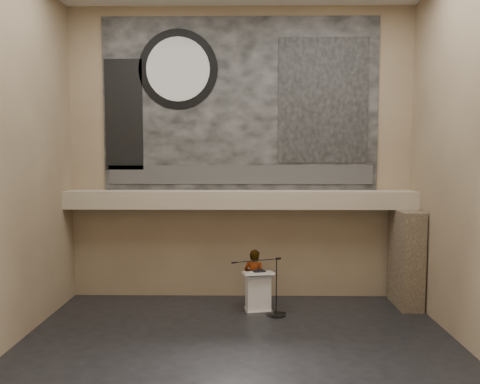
{
  "coord_description": "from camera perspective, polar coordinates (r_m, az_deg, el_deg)",
  "views": [
    {
      "loc": [
        0.17,
        -9.78,
        4.25
      ],
      "look_at": [
        0.0,
        3.2,
        3.2
      ],
      "focal_mm": 35.0,
      "sensor_mm": 36.0,
      "label": 1
    }
  ],
  "objects": [
    {
      "name": "floor",
      "position": [
        10.66,
        -0.23,
        -18.86
      ],
      "size": [
        10.0,
        10.0,
        0.0
      ],
      "primitive_type": "plane",
      "color": "black",
      "rests_on": "ground"
    },
    {
      "name": "banner",
      "position": [
        13.83,
        0.04,
        10.64
      ],
      "size": [
        8.0,
        0.05,
        5.0
      ],
      "primitive_type": "cube",
      "color": "black",
      "rests_on": "wall_back"
    },
    {
      "name": "speaker_person",
      "position": [
        13.11,
        1.78,
        -10.53
      ],
      "size": [
        0.7,
        0.58,
        1.65
      ],
      "primitive_type": "imported",
      "rotation": [
        0.0,
        0.0,
        2.78
      ],
      "color": "silver",
      "rests_on": "floor"
    },
    {
      "name": "sprinkler_left",
      "position": [
        13.54,
        -6.77,
        -2.11
      ],
      "size": [
        0.04,
        0.04,
        0.06
      ],
      "primitive_type": "cylinder",
      "color": "#B2893D",
      "rests_on": "soffit"
    },
    {
      "name": "banner_clock_face",
      "position": [
        14.05,
        -7.57,
        14.63
      ],
      "size": [
        1.84,
        0.02,
        1.84
      ],
      "primitive_type": "cylinder",
      "rotation": [
        1.57,
        0.0,
        0.0
      ],
      "color": "silver",
      "rests_on": "banner"
    },
    {
      "name": "banner_text_strip",
      "position": [
        13.72,
        0.04,
        2.12
      ],
      "size": [
        7.76,
        0.02,
        0.55
      ],
      "primitive_type": "cube",
      "color": "#303030",
      "rests_on": "banner"
    },
    {
      "name": "mic_stand",
      "position": [
        12.74,
        4.24,
        -13.74
      ],
      "size": [
        1.43,
        0.75,
        1.55
      ],
      "rotation": [
        0.0,
        0.0,
        0.39
      ],
      "color": "black",
      "rests_on": "floor"
    },
    {
      "name": "banner_clock_rim",
      "position": [
        14.07,
        -7.56,
        14.62
      ],
      "size": [
        2.3,
        0.02,
        2.3
      ],
      "primitive_type": "cylinder",
      "rotation": [
        1.57,
        0.0,
        0.0
      ],
      "color": "black",
      "rests_on": "banner"
    },
    {
      "name": "lectern",
      "position": [
        12.87,
        2.22,
        -12.07
      ],
      "size": [
        0.89,
        0.7,
        1.14
      ],
      "rotation": [
        0.0,
        0.0,
        0.18
      ],
      "color": "silver",
      "rests_on": "floor"
    },
    {
      "name": "banner_brick_print",
      "position": [
        14.21,
        -13.98,
        9.13
      ],
      "size": [
        1.1,
        0.02,
        3.2
      ],
      "primitive_type": "cube",
      "color": "black",
      "rests_on": "banner"
    },
    {
      "name": "wall_right",
      "position": [
        10.91,
        27.11,
        4.12
      ],
      "size": [
        0.02,
        8.0,
        8.5
      ],
      "primitive_type": "cube",
      "color": "#7E6850",
      "rests_on": "floor"
    },
    {
      "name": "sprinkler_right",
      "position": [
        13.53,
        8.09,
        -2.13
      ],
      "size": [
        0.04,
        0.04,
        0.06
      ],
      "primitive_type": "cylinder",
      "color": "#B2893D",
      "rests_on": "soffit"
    },
    {
      "name": "wall_left",
      "position": [
        11.06,
        -27.19,
        4.12
      ],
      "size": [
        0.02,
        8.0,
        8.5
      ],
      "primitive_type": "cube",
      "color": "#7E6850",
      "rests_on": "floor"
    },
    {
      "name": "papers",
      "position": [
        12.73,
        1.9,
        -9.69
      ],
      "size": [
        0.32,
        0.36,
        0.0
      ],
      "primitive_type": "cube",
      "rotation": [
        0.0,
        0.0,
        -0.41
      ],
      "color": "silver",
      "rests_on": "lectern"
    },
    {
      "name": "stone_pier",
      "position": [
        13.99,
        19.59,
        -7.61
      ],
      "size": [
        0.6,
        1.4,
        2.7
      ],
      "primitive_type": "cube",
      "color": "#473A2B",
      "rests_on": "floor"
    },
    {
      "name": "binder",
      "position": [
        12.74,
        2.3,
        -9.61
      ],
      "size": [
        0.39,
        0.36,
        0.04
      ],
      "primitive_type": "cube",
      "rotation": [
        0.0,
        0.0,
        0.39
      ],
      "color": "black",
      "rests_on": "lectern"
    },
    {
      "name": "wall_front",
      "position": [
        5.78,
        -0.91,
        4.64
      ],
      "size": [
        10.0,
        0.02,
        8.5
      ],
      "primitive_type": "cube",
      "color": "#7E6850",
      "rests_on": "floor"
    },
    {
      "name": "banner_building_print",
      "position": [
        13.98,
        10.11,
        10.92
      ],
      "size": [
        2.6,
        0.02,
        3.6
      ],
      "primitive_type": "cube",
      "color": "black",
      "rests_on": "banner"
    },
    {
      "name": "wall_back",
      "position": [
        13.78,
        0.04,
        4.62
      ],
      "size": [
        10.0,
        0.02,
        8.5
      ],
      "primitive_type": "cube",
      "color": "#7E6850",
      "rests_on": "floor"
    },
    {
      "name": "soffit",
      "position": [
        13.44,
        0.02,
        -0.92
      ],
      "size": [
        10.0,
        0.8,
        0.5
      ],
      "primitive_type": "cube",
      "color": "tan",
      "rests_on": "wall_back"
    }
  ]
}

